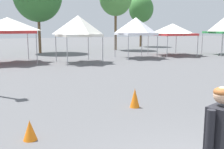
{
  "coord_description": "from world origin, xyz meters",
  "views": [
    {
      "loc": [
        -3.15,
        -2.87,
        2.54
      ],
      "look_at": [
        -0.19,
        3.69,
        1.3
      ],
      "focal_mm": 43.15,
      "sensor_mm": 36.0,
      "label": 1
    }
  ],
  "objects": [
    {
      "name": "canopy_tent_far_left",
      "position": [
        2.82,
        16.46,
        2.69
      ],
      "size": [
        2.99,
        2.99,
        3.46
      ],
      "color": "#9E9EA3",
      "rests_on": "ground"
    },
    {
      "name": "tree_behind_tents_center",
      "position": [
        16.05,
        30.04,
        5.12
      ],
      "size": [
        3.36,
        3.36,
        6.99
      ],
      "color": "brown",
      "rests_on": "ground"
    },
    {
      "name": "canopy_tent_center",
      "position": [
        8.24,
        17.49,
        2.7
      ],
      "size": [
        2.92,
        2.92,
        3.45
      ],
      "color": "#9E9EA3",
      "rests_on": "ground"
    },
    {
      "name": "person_foreground",
      "position": [
        -0.39,
        -0.31,
        1.03
      ],
      "size": [
        0.62,
        0.36,
        1.78
      ],
      "color": "#33384C",
      "rests_on": "ground"
    },
    {
      "name": "canopy_tent_behind_center",
      "position": [
        -1.91,
        18.29,
        2.74
      ],
      "size": [
        3.63,
        3.63,
        3.32
      ],
      "color": "#9E9EA3",
      "rests_on": "ground"
    },
    {
      "name": "canopy_tent_far_right",
      "position": [
        17.43,
        16.7,
        2.79
      ],
      "size": [
        2.88,
        2.88,
        3.54
      ],
      "color": "#9E9EA3",
      "rests_on": "ground"
    },
    {
      "name": "traffic_cone_near_barrier",
      "position": [
        0.99,
        4.53,
        0.32
      ],
      "size": [
        0.32,
        0.32,
        0.63
      ],
      "primitive_type": "cone",
      "color": "orange",
      "rests_on": "ground"
    },
    {
      "name": "traffic_cone_lot_center",
      "position": [
        -2.46,
        3.24,
        0.24
      ],
      "size": [
        0.32,
        0.32,
        0.47
      ],
      "primitive_type": "cone",
      "color": "orange",
      "rests_on": "ground"
    },
    {
      "name": "canopy_tent_behind_left",
      "position": [
        12.56,
        18.15,
        2.42
      ],
      "size": [
        3.56,
        3.56,
        2.97
      ],
      "color": "#9E9EA3",
      "rests_on": "ground"
    }
  ]
}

